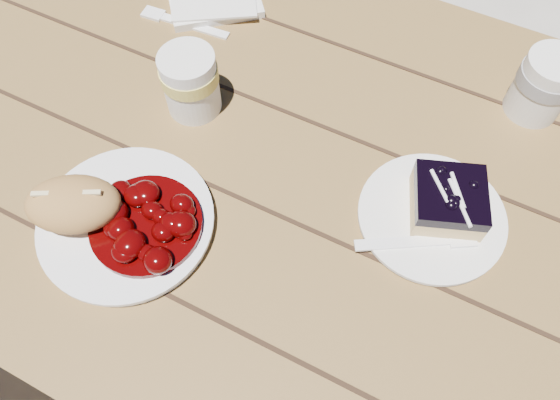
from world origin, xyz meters
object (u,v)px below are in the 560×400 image
at_px(main_plate, 127,223).
at_px(bread_roll, 73,204).
at_px(picnic_table, 380,259).
at_px(coffee_cup, 543,86).
at_px(second_cup, 191,83).
at_px(blueberry_cake, 448,200).
at_px(dessert_plate, 431,217).

relative_size(main_plate, bread_roll, 1.86).
xyz_separation_m(picnic_table, main_plate, (-0.31, -0.18, 0.17)).
relative_size(coffee_cup, second_cup, 1.00).
distance_m(main_plate, second_cup, 0.22).
distance_m(blueberry_cake, coffee_cup, 0.24).
relative_size(main_plate, coffee_cup, 2.24).
relative_size(main_plate, dessert_plate, 1.18).
distance_m(dessert_plate, coffee_cup, 0.26).
bearing_deg(main_plate, dessert_plate, 28.30).
bearing_deg(second_cup, bread_roll, -96.98).
bearing_deg(bread_roll, blueberry_cake, 28.30).
bearing_deg(bread_roll, picnic_table, 29.08).
distance_m(picnic_table, blueberry_cake, 0.20).
distance_m(main_plate, dessert_plate, 0.40).
bearing_deg(second_cup, blueberry_cake, -1.36).
xyz_separation_m(dessert_plate, coffee_cup, (0.07, 0.24, 0.04)).
height_order(main_plate, second_cup, second_cup).
height_order(dessert_plate, blueberry_cake, blueberry_cake).
bearing_deg(bread_roll, main_plate, 19.98).
height_order(coffee_cup, second_cup, same).
xyz_separation_m(bread_roll, coffee_cup, (0.48, 0.45, 0.00)).
bearing_deg(bread_roll, coffee_cup, 43.60).
height_order(main_plate, coffee_cup, coffee_cup).
distance_m(bread_roll, dessert_plate, 0.46).
xyz_separation_m(dessert_plate, second_cup, (-0.38, 0.02, 0.04)).
height_order(picnic_table, dessert_plate, dessert_plate).
relative_size(picnic_table, coffee_cup, 20.17).
xyz_separation_m(main_plate, coffee_cup, (0.42, 0.43, 0.04)).
distance_m(picnic_table, coffee_cup, 0.35).
xyz_separation_m(main_plate, second_cup, (-0.03, 0.21, 0.04)).
bearing_deg(bread_roll, second_cup, 83.02).
bearing_deg(main_plate, blueberry_cake, 29.47).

